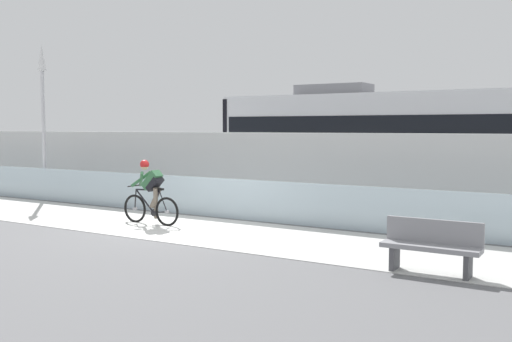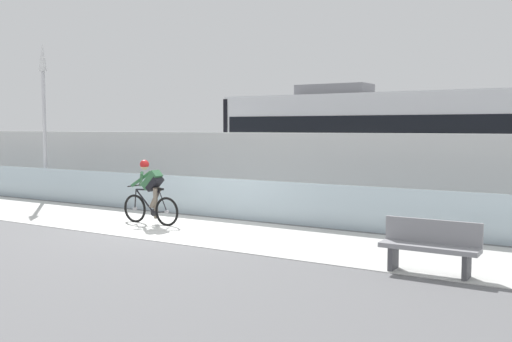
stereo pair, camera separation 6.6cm
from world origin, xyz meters
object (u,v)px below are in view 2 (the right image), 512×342
object	(u,v)px
tram	(391,144)
bench	(430,245)
lamp_post_antenna	(44,101)
cyclist_on_bike	(151,193)

from	to	relation	value
tram	bench	bearing A→B (deg)	-67.19
lamp_post_antenna	bench	bearing A→B (deg)	-13.88
tram	lamp_post_antenna	bearing A→B (deg)	-155.84
tram	cyclist_on_bike	size ratio (longest dim) A/B	6.25
tram	cyclist_on_bike	distance (m)	7.93
tram	lamp_post_antenna	size ratio (longest dim) A/B	2.13
bench	lamp_post_antenna	bearing A→B (deg)	166.12
cyclist_on_bike	lamp_post_antenna	bearing A→B (deg)	162.05
tram	lamp_post_antenna	distance (m)	11.57
lamp_post_antenna	bench	distance (m)	14.59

